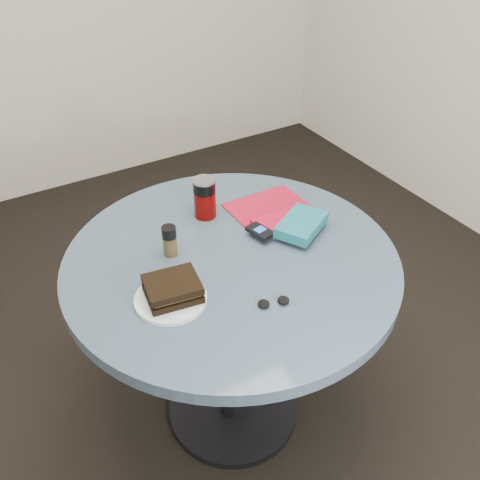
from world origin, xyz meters
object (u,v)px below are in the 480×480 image
mp3_player (260,231)px  plate (171,299)px  table (232,297)px  sandwich (173,289)px  red_book (279,223)px  pepper_grinder (170,241)px  magazine (268,208)px  novel (301,224)px  headphones (274,302)px  soda_can (205,198)px

mp3_player → plate: bearing=-161.5°
table → sandwich: (-0.23, -0.08, 0.20)m
red_book → mp3_player: mp3_player is taller
plate → table: bearing=19.5°
table → sandwich: bearing=-160.3°
pepper_grinder → magazine: bearing=9.1°
novel → red_book: bearing=89.0°
sandwich → headphones: bearing=-35.2°
soda_can → magazine: size_ratio=0.53×
magazine → headphones: 0.47m
sandwich → soda_can: (0.26, 0.31, 0.03)m
sandwich → pepper_grinder: 0.20m
magazine → headphones: (-0.24, -0.40, 0.01)m
novel → plate: bearing=159.5°
soda_can → magazine: 0.22m
soda_can → pepper_grinder: bearing=-144.9°
plate → red_book: size_ratio=1.27×
novel → table: bearing=148.6°
red_book → soda_can: bearing=141.6°
red_book → novel: 0.08m
pepper_grinder → magazine: pepper_grinder is taller
headphones → pepper_grinder: bearing=113.0°
mp3_player → novel: bearing=-20.4°
soda_can → headphones: size_ratio=1.47×
mp3_player → pepper_grinder: bearing=166.4°
sandwich → mp3_player: (0.35, 0.12, -0.01)m
pepper_grinder → mp3_player: size_ratio=1.05×
red_book → headphones: same height
mp3_player → headphones: bearing=-115.4°
pepper_grinder → headphones: 0.37m
table → soda_can: size_ratio=7.33×
pepper_grinder → red_book: bearing=-6.7°
magazine → plate: bearing=-152.7°
soda_can → headphones: (-0.04, -0.47, -0.06)m
pepper_grinder → magazine: (0.39, 0.06, -0.05)m
red_book → novel: novel is taller
pepper_grinder → red_book: size_ratio=0.64×
sandwich → soda_can: 0.41m
plate → magazine: bearing=27.6°
pepper_grinder → mp3_player: 0.28m
red_book → headphones: bearing=-119.7°
table → mp3_player: bearing=16.5°
sandwich → headphones: 0.27m
novel → headphones: 0.34m
mp3_player → headphones: mp3_player is taller
plate → pepper_grinder: (0.09, 0.19, 0.04)m
novel → mp3_player: (-0.12, 0.05, -0.01)m
table → plate: 0.30m
table → novel: size_ratio=5.84×
soda_can → novel: bearing=-48.8°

